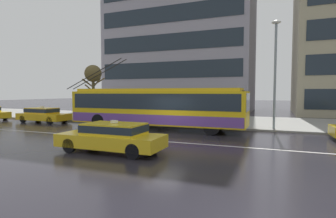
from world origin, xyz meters
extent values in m
plane|color=#25232A|center=(0.00, 0.00, 0.00)|extent=(160.00, 160.00, 0.00)
cube|color=gray|center=(0.00, 9.51, 0.07)|extent=(80.00, 10.00, 0.14)
cube|color=silver|center=(0.00, -1.20, 0.00)|extent=(72.00, 0.14, 0.01)
cube|color=yellow|center=(-1.69, 2.91, 1.54)|extent=(12.50, 2.51, 2.25)
cube|color=yellow|center=(-1.69, 2.91, 2.76)|extent=(11.75, 2.26, 0.20)
cube|color=#1E2833|center=(-1.69, 2.91, 1.99)|extent=(12.00, 2.54, 1.03)
cube|color=#684197|center=(-1.69, 2.91, 0.82)|extent=(12.37, 2.54, 0.63)
cube|color=#1E2833|center=(4.51, 2.94, 1.99)|extent=(0.13, 2.16, 1.12)
cube|color=black|center=(4.36, 2.94, 2.56)|extent=(0.17, 1.87, 0.28)
cylinder|color=black|center=(-6.68, 3.24, 3.95)|extent=(5.01, 0.08, 2.23)
cylinder|color=black|center=(-6.68, 2.54, 3.95)|extent=(5.01, 0.08, 2.23)
cylinder|color=black|center=(2.55, 4.01, 0.52)|extent=(1.04, 0.30, 1.04)
cylinder|color=black|center=(2.56, 1.85, 0.52)|extent=(1.04, 0.30, 1.04)
cylinder|color=black|center=(-5.69, 3.97, 0.52)|extent=(1.04, 0.30, 1.04)
cylinder|color=black|center=(-5.68, 1.81, 0.52)|extent=(1.04, 0.30, 1.04)
cube|color=yellow|center=(-0.51, -4.34, 0.51)|extent=(4.71, 1.86, 0.55)
cube|color=yellow|center=(-0.32, -4.34, 1.02)|extent=(2.55, 1.59, 0.48)
cube|color=#1E2833|center=(-0.32, -4.34, 1.05)|extent=(2.59, 1.61, 0.31)
cube|color=silver|center=(-0.32, -4.34, 1.33)|extent=(0.28, 0.16, 0.12)
cylinder|color=black|center=(-2.05, -5.16, 0.31)|extent=(0.62, 0.21, 0.62)
cylinder|color=black|center=(-2.06, -3.54, 0.31)|extent=(0.62, 0.21, 0.62)
cylinder|color=black|center=(1.05, -5.14, 0.31)|extent=(0.62, 0.21, 0.62)
cylinder|color=black|center=(1.03, -3.52, 0.31)|extent=(0.62, 0.21, 0.62)
cylinder|color=black|center=(-17.63, 3.52, 0.31)|extent=(0.62, 0.20, 0.62)
cube|color=gold|center=(-12.45, 3.22, 0.51)|extent=(4.73, 1.86, 0.55)
cube|color=yellow|center=(-12.64, 3.22, 1.02)|extent=(2.56, 1.57, 0.48)
cube|color=#1E2833|center=(-12.64, 3.22, 1.05)|extent=(2.61, 1.59, 0.31)
cube|color=silver|center=(-12.64, 3.22, 1.33)|extent=(0.28, 0.17, 0.12)
cylinder|color=black|center=(-10.89, 3.97, 0.31)|extent=(0.62, 0.21, 0.62)
cylinder|color=black|center=(-10.92, 2.41, 0.31)|extent=(0.62, 0.21, 0.62)
cylinder|color=black|center=(-13.98, 4.03, 0.31)|extent=(0.62, 0.21, 0.62)
cylinder|color=black|center=(-14.01, 2.47, 0.31)|extent=(0.62, 0.21, 0.62)
cylinder|color=gray|center=(-1.37, 5.19, 1.41)|extent=(0.08, 0.08, 2.54)
cylinder|color=gray|center=(-5.26, 5.19, 1.41)|extent=(0.08, 0.08, 2.54)
cylinder|color=gray|center=(-1.37, 6.68, 1.41)|extent=(0.08, 0.08, 2.54)
cylinder|color=gray|center=(-5.26, 6.68, 1.41)|extent=(0.08, 0.08, 2.54)
cube|color=#99ADB2|center=(-3.32, 6.68, 1.46)|extent=(3.69, 0.04, 2.03)
cube|color=#B2B2B7|center=(-3.32, 5.94, 2.72)|extent=(4.19, 1.80, 0.08)
cube|color=brown|center=(-3.32, 6.31, 0.59)|extent=(2.72, 0.36, 0.08)
cylinder|color=#584F53|center=(-2.32, 5.15, 0.59)|extent=(0.14, 0.14, 0.89)
cylinder|color=#584F53|center=(-2.43, 5.26, 0.59)|extent=(0.14, 0.14, 0.89)
cylinder|color=maroon|center=(-2.37, 5.20, 1.32)|extent=(0.51, 0.51, 0.57)
sphere|color=tan|center=(-2.37, 5.20, 1.71)|extent=(0.21, 0.21, 0.21)
cone|color=red|center=(-2.29, 5.12, 1.99)|extent=(1.56, 1.56, 0.30)
cylinder|color=#333333|center=(-2.29, 5.12, 1.47)|extent=(0.02, 0.02, 0.73)
cylinder|color=#4E513F|center=(-4.23, 7.57, 0.55)|extent=(0.14, 0.14, 0.82)
cylinder|color=#4E513F|center=(-4.17, 7.42, 0.55)|extent=(0.14, 0.14, 0.82)
cylinder|color=#1F2A37|center=(-4.20, 7.49, 1.26)|extent=(0.46, 0.46, 0.60)
sphere|color=tan|center=(-4.20, 7.49, 1.66)|extent=(0.21, 0.21, 0.21)
cone|color=gold|center=(-4.16, 7.38, 1.94)|extent=(1.44, 1.44, 0.28)
cylinder|color=#333333|center=(-4.16, 7.38, 1.43)|extent=(0.02, 0.02, 0.75)
cylinder|color=gray|center=(6.05, 5.31, 3.64)|extent=(0.16, 0.16, 6.99)
ellipsoid|color=silver|center=(6.05, 5.31, 7.25)|extent=(0.60, 0.32, 0.24)
cylinder|color=brown|center=(-9.51, 6.25, 1.94)|extent=(0.27, 0.27, 3.59)
cylinder|color=brown|center=(-9.46, 6.74, 3.52)|extent=(0.22, 1.07, 0.95)
cylinder|color=brown|center=(-9.85, 6.09, 2.99)|extent=(0.80, 0.46, 0.74)
cylinder|color=brown|center=(-9.34, 6.89, 3.61)|extent=(0.47, 1.36, 0.80)
cylinder|color=#4E5033|center=(-10.15, 6.28, 3.45)|extent=(1.35, 0.19, 0.83)
cylinder|color=brown|center=(-10.01, 6.14, 3.45)|extent=(1.11, 0.36, 0.85)
sphere|color=brown|center=(-9.51, 6.25, 4.33)|extent=(1.56, 1.56, 1.56)
cube|color=#928E9C|center=(-7.07, 23.78, 14.23)|extent=(20.40, 11.00, 28.45)
cube|color=#1E2833|center=(-7.07, 18.25, 1.96)|extent=(19.18, 0.06, 2.13)
cube|color=#1E2833|center=(-7.07, 18.25, 5.51)|extent=(19.18, 0.06, 2.13)
cube|color=#1E2833|center=(-7.07, 18.25, 9.07)|extent=(19.18, 0.06, 2.13)
cube|color=#1E2833|center=(-7.07, 18.25, 12.62)|extent=(19.18, 0.06, 2.13)
camera|label=1|loc=(6.15, -14.17, 2.59)|focal=28.72mm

